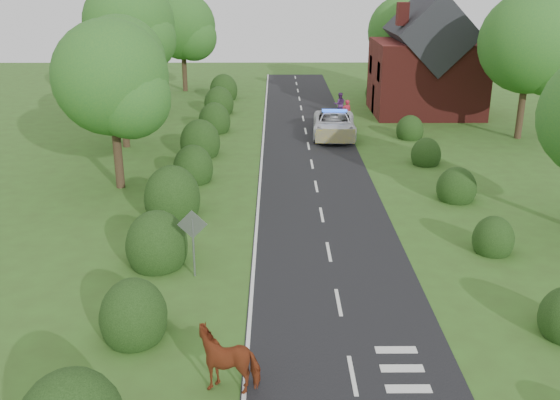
{
  "coord_description": "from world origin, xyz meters",
  "views": [
    {
      "loc": [
        -2.06,
        -18.23,
        10.24
      ],
      "look_at": [
        -1.9,
        6.43,
        1.3
      ],
      "focal_mm": 40.0,
      "sensor_mm": 36.0,
      "label": 1
    }
  ],
  "objects_px": {
    "cow": "(230,361)",
    "pedestrian_purple": "(340,104)",
    "road_sign": "(193,234)",
    "pedestrian_red": "(347,112)",
    "police_van": "(334,124)"
  },
  "relations": [
    {
      "from": "cow",
      "to": "pedestrian_purple",
      "type": "relative_size",
      "value": 1.11
    },
    {
      "from": "cow",
      "to": "pedestrian_red",
      "type": "relative_size",
      "value": 1.09
    },
    {
      "from": "pedestrian_purple",
      "to": "police_van",
      "type": "bearing_deg",
      "value": 79.33
    },
    {
      "from": "road_sign",
      "to": "cow",
      "type": "distance_m",
      "value": 6.61
    },
    {
      "from": "cow",
      "to": "pedestrian_purple",
      "type": "xyz_separation_m",
      "value": [
        6.1,
        33.26,
        0.19
      ]
    },
    {
      "from": "road_sign",
      "to": "cow",
      "type": "height_order",
      "value": "road_sign"
    },
    {
      "from": "road_sign",
      "to": "police_van",
      "type": "xyz_separation_m",
      "value": [
        6.84,
        20.6,
        -0.82
      ]
    },
    {
      "from": "cow",
      "to": "pedestrian_purple",
      "type": "distance_m",
      "value": 33.82
    },
    {
      "from": "police_van",
      "to": "pedestrian_purple",
      "type": "bearing_deg",
      "value": 84.94
    },
    {
      "from": "road_sign",
      "to": "pedestrian_red",
      "type": "height_order",
      "value": "road_sign"
    },
    {
      "from": "road_sign",
      "to": "pedestrian_purple",
      "type": "distance_m",
      "value": 28.07
    },
    {
      "from": "road_sign",
      "to": "police_van",
      "type": "relative_size",
      "value": 0.41
    },
    {
      "from": "road_sign",
      "to": "pedestrian_red",
      "type": "bearing_deg",
      "value": 71.47
    },
    {
      "from": "pedestrian_purple",
      "to": "road_sign",
      "type": "bearing_deg",
      "value": 71.92
    },
    {
      "from": "cow",
      "to": "pedestrian_purple",
      "type": "height_order",
      "value": "pedestrian_purple"
    }
  ]
}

